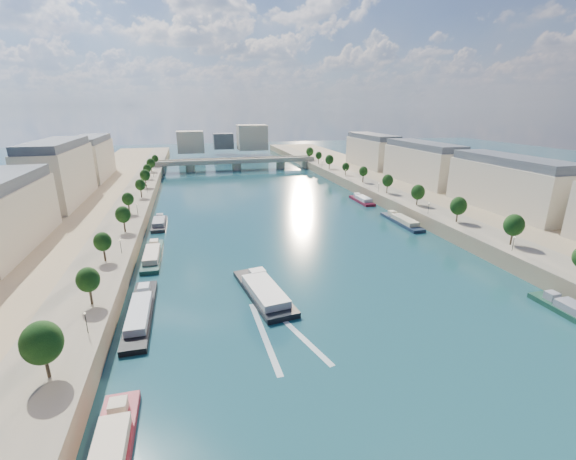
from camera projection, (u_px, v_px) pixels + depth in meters
ground at (282, 225)px, 146.83m from camera, size 700.00×700.00×0.00m
quay_left at (74, 234)px, 128.98m from camera, size 44.00×520.00×5.00m
quay_right at (447, 207)px, 163.13m from camera, size 44.00×520.00×5.00m
pave_left at (121, 224)px, 131.75m from camera, size 14.00×520.00×0.10m
pave_right at (416, 204)px, 158.79m from camera, size 14.00×520.00×0.10m
trees_left at (126, 207)px, 132.40m from camera, size 4.80×268.80×8.26m
trees_right at (401, 186)px, 165.85m from camera, size 4.80×268.80×8.26m
lamps_left at (130, 223)px, 122.77m from camera, size 0.36×200.36×4.28m
lamps_right at (401, 195)px, 161.49m from camera, size 0.36×200.36×4.28m
buildings_left at (35, 188)px, 132.65m from camera, size 16.00×226.00×23.20m
buildings_right at (459, 169)px, 172.97m from camera, size 16.00×226.00×23.20m
skyline at (228, 139)px, 345.30m from camera, size 79.00×42.00×22.00m
bridge at (237, 163)px, 271.99m from camera, size 112.00×12.00×8.15m
tour_barge at (264, 292)px, 92.47m from camera, size 11.50×27.59×3.71m
wake at (280, 333)px, 77.45m from camera, size 11.38×26.02×0.04m
moored_barges_left at (140, 314)px, 82.96m from camera, size 5.00×153.21×3.60m
moored_barges_right at (463, 254)px, 116.30m from camera, size 5.00×163.74×3.60m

